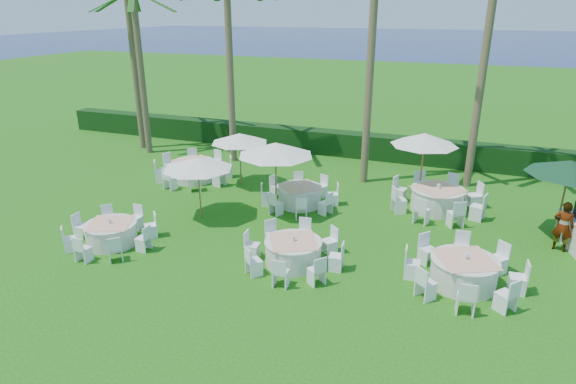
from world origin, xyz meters
name	(u,v)px	position (x,y,z in m)	size (l,w,h in m)	color
ground	(243,261)	(0.00, 0.00, 0.00)	(120.00, 120.00, 0.00)	#18570E
hedge	(344,144)	(0.00, 12.00, 0.60)	(34.00, 1.00, 1.20)	black
ocean	(450,44)	(0.00, 102.00, 0.00)	(260.00, 260.00, 0.00)	#07144D
banquet_table_a	(111,233)	(-4.44, -0.47, 0.38)	(2.85, 2.85, 0.88)	beige
banquet_table_b	(293,252)	(1.48, 0.39, 0.40)	(3.00, 3.00, 0.91)	beige
banquet_table_c	(464,271)	(6.23, 0.95, 0.42)	(3.19, 3.19, 0.96)	beige
banquet_table_d	(194,170)	(-5.25, 5.89, 0.44)	(3.36, 3.36, 1.01)	beige
banquet_table_e	(300,195)	(0.12, 4.79, 0.40)	(2.90, 2.90, 0.91)	beige
banquet_table_f	(437,199)	(5.10, 6.15, 0.46)	(3.44, 3.44, 1.04)	beige
umbrella_a	(198,163)	(-2.86, 2.41, 2.05)	(2.50, 2.50, 2.24)	brown
umbrella_b	(276,149)	(-0.45, 3.77, 2.45)	(2.75, 2.75, 2.69)	brown
umbrella_c	(239,138)	(-3.01, 6.03, 2.07)	(2.40, 2.40, 2.27)	brown
umbrella_d	(425,139)	(4.35, 7.10, 2.44)	(2.58, 2.58, 2.68)	brown
umbrella_green	(570,168)	(9.00, 5.13, 2.44)	(2.63, 2.63, 2.68)	brown
staff_person	(563,226)	(8.99, 4.20, 0.82)	(0.59, 0.39, 1.63)	gray
palm_a	(131,31)	(-10.62, 9.45, 6.08)	(4.38, 4.22, 11.19)	brown
palm_b	(230,64)	(-4.92, 9.10, 4.68)	(4.37, 4.25, 8.45)	brown
palm_c	(372,31)	(1.84, 8.33, 6.31)	(4.12, 4.40, 11.65)	brown
palm_d	(484,61)	(6.10, 9.41, 5.19)	(4.41, 4.06, 9.45)	brown
palm_f	(141,66)	(-9.76, 8.82, 4.42)	(4.41, 4.03, 7.96)	brown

